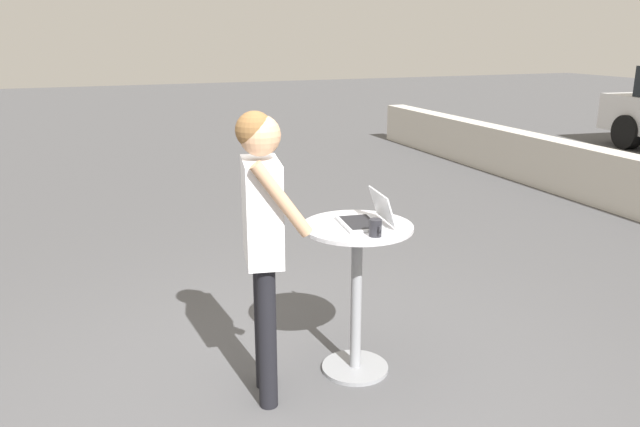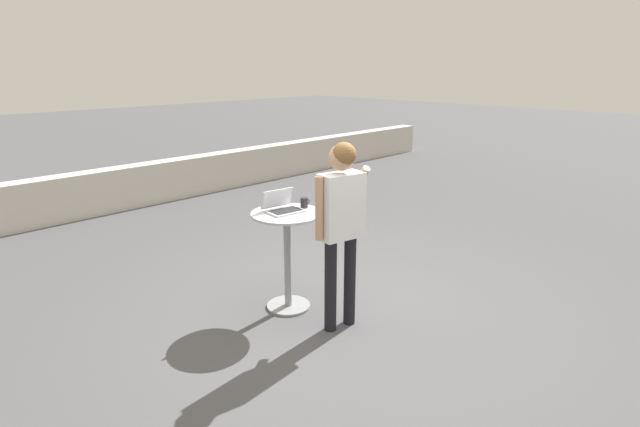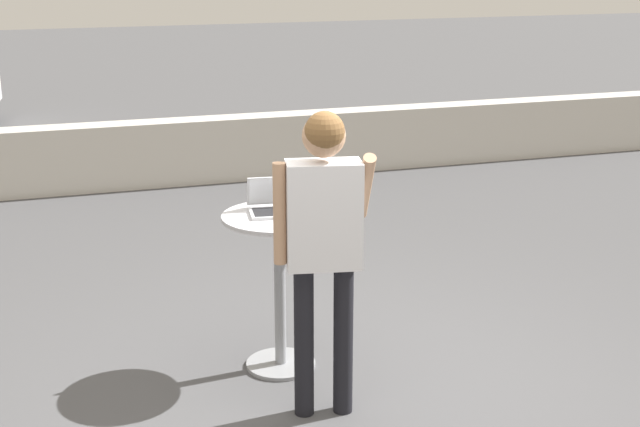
# 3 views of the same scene
# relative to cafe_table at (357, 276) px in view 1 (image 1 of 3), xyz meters

# --- Properties ---
(ground_plane) EXTENTS (50.00, 50.00, 0.00)m
(ground_plane) POSITION_rel_cafe_table_xyz_m (0.27, -0.54, -0.66)
(ground_plane) COLOR #4C4C4F
(cafe_table) EXTENTS (0.69, 0.69, 1.00)m
(cafe_table) POSITION_rel_cafe_table_xyz_m (0.00, 0.00, 0.00)
(cafe_table) COLOR gray
(cafe_table) RESTS_ON ground_plane
(laptop) EXTENTS (0.37, 0.33, 0.20)m
(laptop) POSITION_rel_cafe_table_xyz_m (0.01, 0.06, 0.38)
(laptop) COLOR #B7BABF
(laptop) RESTS_ON cafe_table
(coffee_mug) EXTENTS (0.11, 0.07, 0.10)m
(coffee_mug) POSITION_rel_cafe_table_xyz_m (0.24, 0.00, 0.39)
(coffee_mug) COLOR #232328
(coffee_mug) RESTS_ON cafe_table
(standing_person) EXTENTS (0.58, 0.34, 1.73)m
(standing_person) POSITION_rel_cafe_table_xyz_m (0.08, -0.63, 0.45)
(standing_person) COLOR black
(standing_person) RESTS_ON ground_plane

